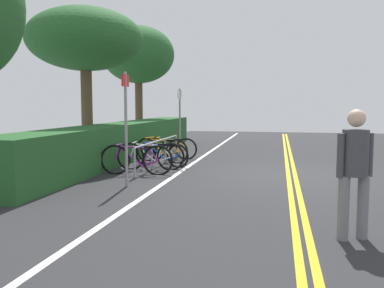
{
  "coord_description": "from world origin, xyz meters",
  "views": [
    {
      "loc": [
        -10.2,
        0.32,
        1.7
      ],
      "look_at": [
        0.42,
        2.58,
        0.66
      ],
      "focal_mm": 38.46,
      "sensor_mm": 36.0,
      "label": 1
    }
  ],
  "objects_px": {
    "bicycle_2": "(161,155)",
    "bike_rack": "(159,147)",
    "bicycle_3": "(162,150)",
    "sign_post_near": "(126,118)",
    "tree_far_right": "(138,55)",
    "sign_post_far": "(180,116)",
    "tree_mid": "(85,40)",
    "bicycle_0": "(137,160)",
    "pedestrian": "(355,166)",
    "bicycle_1": "(151,156)",
    "bicycle_4": "(171,148)"
  },
  "relations": [
    {
      "from": "bicycle_2",
      "to": "bike_rack",
      "type": "bearing_deg",
      "value": 88.85
    },
    {
      "from": "bicycle_3",
      "to": "sign_post_near",
      "type": "height_order",
      "value": "sign_post_near"
    },
    {
      "from": "sign_post_near",
      "to": "tree_far_right",
      "type": "relative_size",
      "value": 0.47
    },
    {
      "from": "sign_post_far",
      "to": "tree_mid",
      "type": "height_order",
      "value": "tree_mid"
    },
    {
      "from": "bike_rack",
      "to": "bicycle_3",
      "type": "xyz_separation_m",
      "value": [
        0.78,
        0.14,
        -0.18
      ]
    },
    {
      "from": "bicycle_0",
      "to": "bicycle_2",
      "type": "bearing_deg",
      "value": -7.87
    },
    {
      "from": "pedestrian",
      "to": "sign_post_far",
      "type": "height_order",
      "value": "sign_post_far"
    },
    {
      "from": "bicycle_1",
      "to": "bicycle_2",
      "type": "distance_m",
      "value": 0.67
    },
    {
      "from": "bicycle_2",
      "to": "sign_post_far",
      "type": "height_order",
      "value": "sign_post_far"
    },
    {
      "from": "bicycle_2",
      "to": "bicycle_1",
      "type": "bearing_deg",
      "value": 171.92
    },
    {
      "from": "sign_post_far",
      "to": "bicycle_4",
      "type": "bearing_deg",
      "value": 174.94
    },
    {
      "from": "bicycle_0",
      "to": "bike_rack",
      "type": "bearing_deg",
      "value": -5.04
    },
    {
      "from": "bike_rack",
      "to": "sign_post_near",
      "type": "bearing_deg",
      "value": -176.47
    },
    {
      "from": "bike_rack",
      "to": "bicycle_3",
      "type": "height_order",
      "value": "same"
    },
    {
      "from": "bicycle_0",
      "to": "pedestrian",
      "type": "height_order",
      "value": "pedestrian"
    },
    {
      "from": "pedestrian",
      "to": "sign_post_near",
      "type": "distance_m",
      "value": 4.81
    },
    {
      "from": "sign_post_far",
      "to": "tree_far_right",
      "type": "distance_m",
      "value": 5.06
    },
    {
      "from": "tree_mid",
      "to": "bicycle_1",
      "type": "bearing_deg",
      "value": -118.95
    },
    {
      "from": "bicycle_3",
      "to": "sign_post_far",
      "type": "relative_size",
      "value": 0.79
    },
    {
      "from": "bike_rack",
      "to": "tree_mid",
      "type": "xyz_separation_m",
      "value": [
        0.69,
        2.47,
        3.09
      ]
    },
    {
      "from": "bicycle_4",
      "to": "bicycle_1",
      "type": "bearing_deg",
      "value": -179.05
    },
    {
      "from": "bicycle_3",
      "to": "tree_mid",
      "type": "xyz_separation_m",
      "value": [
        -0.09,
        2.33,
        3.27
      ]
    },
    {
      "from": "bicycle_1",
      "to": "bicycle_3",
      "type": "xyz_separation_m",
      "value": [
        1.44,
        0.12,
        -0.0
      ]
    },
    {
      "from": "bicycle_0",
      "to": "bicycle_1",
      "type": "distance_m",
      "value": 0.8
    },
    {
      "from": "bicycle_4",
      "to": "tree_mid",
      "type": "xyz_separation_m",
      "value": [
        -0.82,
        2.41,
        3.29
      ]
    },
    {
      "from": "tree_mid",
      "to": "tree_far_right",
      "type": "relative_size",
      "value": 0.91
    },
    {
      "from": "bicycle_3",
      "to": "sign_post_far",
      "type": "bearing_deg",
      "value": -5.79
    },
    {
      "from": "bicycle_2",
      "to": "bicycle_3",
      "type": "xyz_separation_m",
      "value": [
        0.78,
        0.22,
        0.03
      ]
    },
    {
      "from": "sign_post_near",
      "to": "bicycle_4",
      "type": "bearing_deg",
      "value": 3.07
    },
    {
      "from": "bicycle_3",
      "to": "bicycle_4",
      "type": "xyz_separation_m",
      "value": [
        0.73,
        -0.09,
        -0.02
      ]
    },
    {
      "from": "bicycle_0",
      "to": "bicycle_4",
      "type": "distance_m",
      "value": 2.97
    },
    {
      "from": "pedestrian",
      "to": "tree_mid",
      "type": "bearing_deg",
      "value": 46.99
    },
    {
      "from": "bicycle_0",
      "to": "bicycle_2",
      "type": "xyz_separation_m",
      "value": [
        1.46,
        -0.2,
        -0.04
      ]
    },
    {
      "from": "sign_post_near",
      "to": "bicycle_2",
      "type": "bearing_deg",
      "value": 2.11
    },
    {
      "from": "pedestrian",
      "to": "tree_far_right",
      "type": "bearing_deg",
      "value": 30.82
    },
    {
      "from": "bike_rack",
      "to": "tree_mid",
      "type": "distance_m",
      "value": 4.01
    },
    {
      "from": "bicycle_0",
      "to": "pedestrian",
      "type": "relative_size",
      "value": 1.1
    },
    {
      "from": "bicycle_1",
      "to": "sign_post_near",
      "type": "distance_m",
      "value": 2.52
    },
    {
      "from": "bike_rack",
      "to": "bicycle_0",
      "type": "bearing_deg",
      "value": 174.96
    },
    {
      "from": "bike_rack",
      "to": "bicycle_0",
      "type": "height_order",
      "value": "bicycle_0"
    },
    {
      "from": "bicycle_0",
      "to": "bicycle_2",
      "type": "relative_size",
      "value": 1.08
    },
    {
      "from": "bicycle_3",
      "to": "sign_post_near",
      "type": "distance_m",
      "value": 3.88
    },
    {
      "from": "bicycle_1",
      "to": "bicycle_3",
      "type": "height_order",
      "value": "bicycle_1"
    },
    {
      "from": "bicycle_0",
      "to": "sign_post_far",
      "type": "relative_size",
      "value": 0.82
    },
    {
      "from": "bike_rack",
      "to": "bicycle_1",
      "type": "distance_m",
      "value": 0.69
    },
    {
      "from": "bicycle_4",
      "to": "bicycle_0",
      "type": "bearing_deg",
      "value": 178.62
    },
    {
      "from": "bike_rack",
      "to": "bicycle_0",
      "type": "xyz_separation_m",
      "value": [
        -1.46,
        0.13,
        -0.17
      ]
    },
    {
      "from": "pedestrian",
      "to": "bicycle_2",
      "type": "bearing_deg",
      "value": 36.71
    },
    {
      "from": "pedestrian",
      "to": "sign_post_near",
      "type": "height_order",
      "value": "sign_post_near"
    },
    {
      "from": "pedestrian",
      "to": "tree_mid",
      "type": "height_order",
      "value": "tree_mid"
    }
  ]
}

